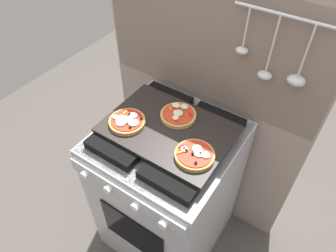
# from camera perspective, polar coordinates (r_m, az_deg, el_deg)

# --- Properties ---
(ground_plane) EXTENTS (4.00, 4.00, 0.00)m
(ground_plane) POSITION_cam_1_polar(r_m,az_deg,el_deg) (2.08, -0.00, -18.35)
(ground_plane) COLOR #4C4742
(kitchen_backsplash) EXTENTS (1.10, 0.09, 1.55)m
(kitchen_backsplash) POSITION_cam_1_polar(r_m,az_deg,el_deg) (1.63, 6.66, 3.43)
(kitchen_backsplash) COLOR gray
(kitchen_backsplash) RESTS_ON ground_plane
(stove) EXTENTS (0.60, 0.64, 0.90)m
(stove) POSITION_cam_1_polar(r_m,az_deg,el_deg) (1.69, -0.03, -11.53)
(stove) COLOR #B7BABF
(stove) RESTS_ON ground_plane
(baking_tray) EXTENTS (0.54, 0.38, 0.02)m
(baking_tray) POSITION_cam_1_polar(r_m,az_deg,el_deg) (1.33, -0.00, -0.55)
(baking_tray) COLOR black
(baking_tray) RESTS_ON stove
(pizza_left) EXTENTS (0.16, 0.16, 0.03)m
(pizza_left) POSITION_cam_1_polar(r_m,az_deg,el_deg) (1.35, -7.63, 0.91)
(pizza_left) COLOR tan
(pizza_left) RESTS_ON baking_tray
(pizza_right) EXTENTS (0.16, 0.16, 0.03)m
(pizza_right) POSITION_cam_1_polar(r_m,az_deg,el_deg) (1.21, 4.99, -5.28)
(pizza_right) COLOR #C18947
(pizza_right) RESTS_ON baking_tray
(pizza_center) EXTENTS (0.16, 0.16, 0.03)m
(pizza_center) POSITION_cam_1_polar(r_m,az_deg,el_deg) (1.37, 1.94, 2.13)
(pizza_center) COLOR tan
(pizza_center) RESTS_ON baking_tray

